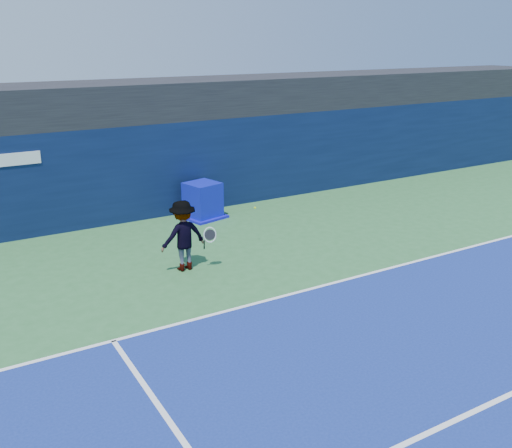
% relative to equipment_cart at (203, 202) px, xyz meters
% --- Properties ---
extents(ground, '(80.00, 80.00, 0.00)m').
position_rel_equipment_cart_xyz_m(ground, '(0.10, -9.28, -0.53)').
color(ground, '#2E6835').
rests_on(ground, ground).
extents(baseline, '(24.00, 0.10, 0.01)m').
position_rel_equipment_cart_xyz_m(baseline, '(0.10, -6.28, -0.52)').
color(baseline, white).
rests_on(baseline, ground).
extents(service_line, '(24.00, 0.10, 0.01)m').
position_rel_equipment_cart_xyz_m(service_line, '(0.10, -11.28, -0.52)').
color(service_line, white).
rests_on(service_line, ground).
extents(stadium_band, '(36.00, 3.00, 1.20)m').
position_rel_equipment_cart_xyz_m(stadium_band, '(0.10, 2.22, 3.07)').
color(stadium_band, black).
rests_on(stadium_band, back_wall_assembly).
extents(back_wall_assembly, '(36.00, 1.03, 3.00)m').
position_rel_equipment_cart_xyz_m(back_wall_assembly, '(0.09, 1.22, 0.97)').
color(back_wall_assembly, '#091536').
rests_on(back_wall_assembly, ground).
extents(equipment_cart, '(1.45, 1.45, 1.15)m').
position_rel_equipment_cart_xyz_m(equipment_cart, '(0.00, 0.00, 0.00)').
color(equipment_cart, '#0B11A2').
rests_on(equipment_cart, ground).
extents(tennis_player, '(1.35, 0.75, 1.79)m').
position_rel_equipment_cart_xyz_m(tennis_player, '(-2.27, -3.67, 0.37)').
color(tennis_player, white).
rests_on(tennis_player, ground).
extents(tennis_ball, '(0.06, 0.06, 0.06)m').
position_rel_equipment_cart_xyz_m(tennis_ball, '(0.17, -3.02, 0.55)').
color(tennis_ball, '#B3D317').
rests_on(tennis_ball, ground).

